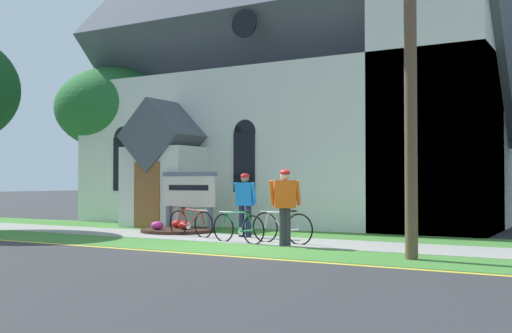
{
  "coord_description": "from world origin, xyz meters",
  "views": [
    {
      "loc": [
        7.03,
        -11.91,
        1.48
      ],
      "look_at": [
        -1.24,
        2.64,
        1.89
      ],
      "focal_mm": 43.11,
      "sensor_mm": 36.0,
      "label": 1
    }
  ],
  "objects_px": {
    "bicycle_yellow": "(190,223)",
    "bicycle_silver": "(238,228)",
    "utility_pole": "(405,28)",
    "yard_deciduous_tree": "(117,109)",
    "church_sign": "(189,192)",
    "bicycle_orange": "(282,227)",
    "cyclist_in_orange_jersey": "(285,201)",
    "cyclist_in_green_jersey": "(245,200)"
  },
  "relations": [
    {
      "from": "cyclist_in_orange_jersey",
      "to": "utility_pole",
      "type": "bearing_deg",
      "value": -16.9
    },
    {
      "from": "bicycle_silver",
      "to": "bicycle_orange",
      "type": "relative_size",
      "value": 0.96
    },
    {
      "from": "church_sign",
      "to": "bicycle_orange",
      "type": "height_order",
      "value": "church_sign"
    },
    {
      "from": "bicycle_orange",
      "to": "utility_pole",
      "type": "xyz_separation_m",
      "value": [
        3.4,
        -1.47,
        4.03
      ]
    },
    {
      "from": "church_sign",
      "to": "cyclist_in_orange_jersey",
      "type": "height_order",
      "value": "church_sign"
    },
    {
      "from": "bicycle_silver",
      "to": "cyclist_in_orange_jersey",
      "type": "relative_size",
      "value": 0.95
    },
    {
      "from": "bicycle_yellow",
      "to": "cyclist_in_orange_jersey",
      "type": "height_order",
      "value": "cyclist_in_orange_jersey"
    },
    {
      "from": "bicycle_orange",
      "to": "yard_deciduous_tree",
      "type": "height_order",
      "value": "yard_deciduous_tree"
    },
    {
      "from": "church_sign",
      "to": "bicycle_silver",
      "type": "distance_m",
      "value": 4.01
    },
    {
      "from": "cyclist_in_orange_jersey",
      "to": "church_sign",
      "type": "bearing_deg",
      "value": 151.08
    },
    {
      "from": "bicycle_orange",
      "to": "yard_deciduous_tree",
      "type": "distance_m",
      "value": 12.16
    },
    {
      "from": "church_sign",
      "to": "bicycle_yellow",
      "type": "distance_m",
      "value": 2.05
    },
    {
      "from": "bicycle_yellow",
      "to": "bicycle_orange",
      "type": "height_order",
      "value": "bicycle_orange"
    },
    {
      "from": "bicycle_silver",
      "to": "yard_deciduous_tree",
      "type": "bearing_deg",
      "value": 147.7
    },
    {
      "from": "bicycle_orange",
      "to": "cyclist_in_orange_jersey",
      "type": "height_order",
      "value": "cyclist_in_orange_jersey"
    },
    {
      "from": "bicycle_yellow",
      "to": "cyclist_in_orange_jersey",
      "type": "relative_size",
      "value": 0.97
    },
    {
      "from": "cyclist_in_orange_jersey",
      "to": "cyclist_in_green_jersey",
      "type": "height_order",
      "value": "cyclist_in_orange_jersey"
    },
    {
      "from": "bicycle_yellow",
      "to": "cyclist_in_green_jersey",
      "type": "bearing_deg",
      "value": 19.21
    },
    {
      "from": "church_sign",
      "to": "bicycle_orange",
      "type": "bearing_deg",
      "value": -25.07
    },
    {
      "from": "bicycle_silver",
      "to": "utility_pole",
      "type": "height_order",
      "value": "utility_pole"
    },
    {
      "from": "church_sign",
      "to": "utility_pole",
      "type": "relative_size",
      "value": 0.26
    },
    {
      "from": "bicycle_yellow",
      "to": "yard_deciduous_tree",
      "type": "distance_m",
      "value": 9.59
    },
    {
      "from": "cyclist_in_orange_jersey",
      "to": "utility_pole",
      "type": "relative_size",
      "value": 0.22
    },
    {
      "from": "cyclist_in_orange_jersey",
      "to": "utility_pole",
      "type": "height_order",
      "value": "utility_pole"
    },
    {
      "from": "bicycle_silver",
      "to": "yard_deciduous_tree",
      "type": "distance_m",
      "value": 11.58
    },
    {
      "from": "utility_pole",
      "to": "yard_deciduous_tree",
      "type": "relative_size",
      "value": 1.32
    },
    {
      "from": "cyclist_in_orange_jersey",
      "to": "yard_deciduous_tree",
      "type": "distance_m",
      "value": 12.51
    },
    {
      "from": "bicycle_yellow",
      "to": "bicycle_silver",
      "type": "relative_size",
      "value": 1.02
    },
    {
      "from": "church_sign",
      "to": "yard_deciduous_tree",
      "type": "relative_size",
      "value": 0.34
    },
    {
      "from": "cyclist_in_orange_jersey",
      "to": "yard_deciduous_tree",
      "type": "relative_size",
      "value": 0.29
    },
    {
      "from": "bicycle_orange",
      "to": "cyclist_in_orange_jersey",
      "type": "xyz_separation_m",
      "value": [
        0.35,
        -0.54,
        0.66
      ]
    },
    {
      "from": "bicycle_yellow",
      "to": "bicycle_silver",
      "type": "height_order",
      "value": "bicycle_silver"
    },
    {
      "from": "cyclist_in_green_jersey",
      "to": "utility_pole",
      "type": "relative_size",
      "value": 0.21
    },
    {
      "from": "church_sign",
      "to": "bicycle_yellow",
      "type": "height_order",
      "value": "church_sign"
    },
    {
      "from": "cyclist_in_orange_jersey",
      "to": "bicycle_silver",
      "type": "bearing_deg",
      "value": 174.73
    },
    {
      "from": "bicycle_yellow",
      "to": "cyclist_in_orange_jersey",
      "type": "distance_m",
      "value": 3.54
    },
    {
      "from": "cyclist_in_green_jersey",
      "to": "yard_deciduous_tree",
      "type": "xyz_separation_m",
      "value": [
        -8.59,
        4.47,
        3.35
      ]
    },
    {
      "from": "church_sign",
      "to": "utility_pole",
      "type": "xyz_separation_m",
      "value": [
        7.52,
        -3.4,
        3.24
      ]
    },
    {
      "from": "bicycle_silver",
      "to": "bicycle_orange",
      "type": "bearing_deg",
      "value": 23.56
    },
    {
      "from": "cyclist_in_orange_jersey",
      "to": "yard_deciduous_tree",
      "type": "height_order",
      "value": "yard_deciduous_tree"
    },
    {
      "from": "church_sign",
      "to": "cyclist_in_green_jersey",
      "type": "bearing_deg",
      "value": -21.66
    },
    {
      "from": "bicycle_orange",
      "to": "cyclist_in_green_jersey",
      "type": "relative_size",
      "value": 1.02
    }
  ]
}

